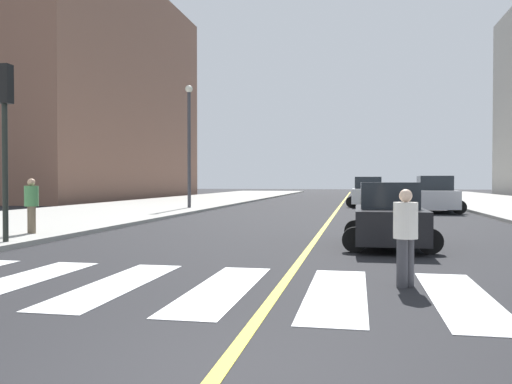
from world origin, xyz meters
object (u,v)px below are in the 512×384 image
(car_black_third, at_px, (389,217))
(street_lamp, at_px, (189,135))
(pedestrian_walking_west, at_px, (31,203))
(pedestrian_crossing, at_px, (405,233))
(car_silver_nearest, at_px, (435,195))
(car_white_second, at_px, (368,193))
(traffic_light_far_corner, at_px, (5,117))

(car_black_third, relative_size, street_lamp, 0.52)
(pedestrian_walking_west, bearing_deg, pedestrian_crossing, -169.40)
(car_silver_nearest, relative_size, car_white_second, 0.99)
(traffic_light_far_corner, xyz_separation_m, pedestrian_crossing, (9.67, -3.34, -2.49))
(car_white_second, relative_size, traffic_light_far_corner, 0.99)
(street_lamp, bearing_deg, pedestrian_crossing, -63.56)
(car_silver_nearest, height_order, car_white_second, car_silver_nearest)
(car_white_second, relative_size, pedestrian_walking_west, 2.76)
(traffic_light_far_corner, height_order, pedestrian_crossing, traffic_light_far_corner)
(car_black_third, bearing_deg, pedestrian_walking_west, -0.91)
(pedestrian_walking_west, bearing_deg, traffic_light_far_corner, 146.18)
(car_silver_nearest, bearing_deg, pedestrian_crossing, 81.76)
(traffic_light_far_corner, distance_m, street_lamp, 17.92)
(traffic_light_far_corner, relative_size, pedestrian_crossing, 2.88)
(pedestrian_crossing, distance_m, pedestrian_walking_west, 11.69)
(pedestrian_crossing, bearing_deg, car_silver_nearest, 32.64)
(car_black_third, xyz_separation_m, pedestrian_crossing, (-0.03, -5.31, 0.09))
(car_silver_nearest, height_order, pedestrian_crossing, car_silver_nearest)
(car_silver_nearest, xyz_separation_m, car_black_third, (-3.34, -16.26, -0.15))
(pedestrian_crossing, height_order, pedestrian_walking_west, pedestrian_walking_west)
(car_white_second, height_order, traffic_light_far_corner, traffic_light_far_corner)
(car_silver_nearest, distance_m, car_white_second, 6.75)
(car_white_second, bearing_deg, pedestrian_walking_west, 66.74)
(pedestrian_walking_west, height_order, street_lamp, street_lamp)
(pedestrian_walking_west, bearing_deg, car_black_third, -142.39)
(car_white_second, relative_size, street_lamp, 0.63)
(traffic_light_far_corner, bearing_deg, car_silver_nearest, 54.42)
(car_black_third, distance_m, pedestrian_walking_west, 10.38)
(car_silver_nearest, distance_m, car_black_third, 16.60)
(car_white_second, bearing_deg, pedestrian_crossing, 92.02)
(car_silver_nearest, xyz_separation_m, traffic_light_far_corner, (-13.04, -18.22, 2.42))
(car_silver_nearest, height_order, traffic_light_far_corner, traffic_light_far_corner)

